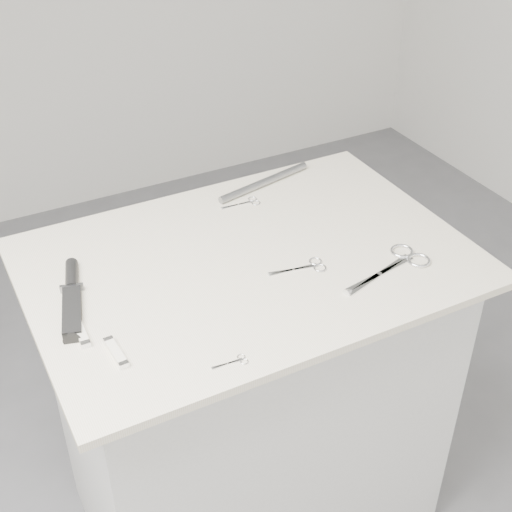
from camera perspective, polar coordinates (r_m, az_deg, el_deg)
name	(u,v)px	position (r m, az deg, el deg)	size (l,w,h in m)	color
ground	(251,507)	(2.29, -0.42, -19.48)	(4.00, 4.00, 0.01)	slate
plinth	(250,402)	(1.94, -0.47, -11.63)	(0.90, 0.60, 0.90)	silver
display_board	(249,262)	(1.63, -0.55, -0.48)	(1.00, 0.70, 0.02)	beige
large_shears	(399,262)	(1.64, 11.41, -0.49)	(0.24, 0.11, 0.01)	silver
embroidery_scissors_a	(308,267)	(1.60, 4.15, -0.86)	(0.13, 0.06, 0.00)	silver
embroidery_scissors_b	(247,203)	(1.83, -0.76, 4.28)	(0.10, 0.04, 0.00)	silver
tiny_scissors	(234,362)	(1.36, -1.75, -8.46)	(0.07, 0.03, 0.00)	silver
sheathed_knife	(72,294)	(1.56, -14.53, -2.94)	(0.10, 0.25, 0.03)	black
pocket_knife_a	(80,330)	(1.46, -13.91, -5.76)	(0.03, 0.10, 0.01)	white
pocket_knife_b	(116,352)	(1.40, -11.14, -7.57)	(0.02, 0.09, 0.01)	white
metal_rail	(264,182)	(1.91, 0.66, 5.93)	(0.02, 0.02, 0.30)	gray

